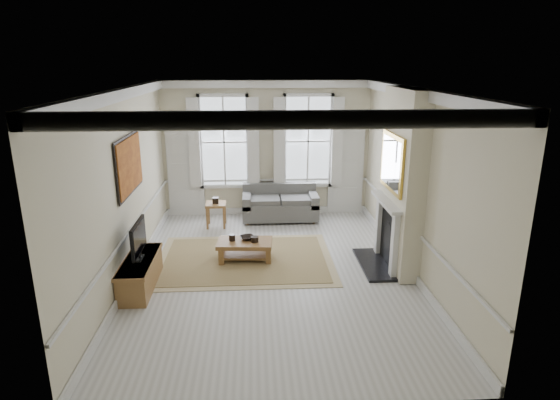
{
  "coord_description": "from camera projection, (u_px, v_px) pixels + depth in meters",
  "views": [
    {
      "loc": [
        -0.32,
        -8.08,
        3.86
      ],
      "look_at": [
        0.18,
        0.6,
        1.25
      ],
      "focal_mm": 30.0,
      "sensor_mm": 36.0,
      "label": 1
    }
  ],
  "objects": [
    {
      "name": "door_right",
      "position": [
        346.0,
        170.0,
        12.04
      ],
      "size": [
        0.9,
        0.08,
        2.3
      ],
      "primitive_type": "cube",
      "color": "silver",
      "rests_on": "floor"
    },
    {
      "name": "ceiling",
      "position": [
        272.0,
        88.0,
        7.88
      ],
      "size": [
        7.2,
        7.2,
        0.0
      ],
      "primitive_type": "plane",
      "rotation": [
        3.14,
        0.0,
        0.0
      ],
      "color": "white",
      "rests_on": "back_wall"
    },
    {
      "name": "chimney_breast",
      "position": [
        402.0,
        181.0,
        8.69
      ],
      "size": [
        0.35,
        1.7,
        3.38
      ],
      "primitive_type": "cube",
      "color": "beige",
      "rests_on": "floor"
    },
    {
      "name": "fireplace",
      "position": [
        386.0,
        230.0,
        8.96
      ],
      "size": [
        0.21,
        1.45,
        1.33
      ],
      "color": "silver",
      "rests_on": "floor"
    },
    {
      "name": "left_wall",
      "position": [
        125.0,
        188.0,
        8.22
      ],
      "size": [
        0.0,
        7.2,
        7.2
      ],
      "primitive_type": "plane",
      "rotation": [
        1.57,
        0.0,
        1.57
      ],
      "color": "beige",
      "rests_on": "floor"
    },
    {
      "name": "bowl",
      "position": [
        247.0,
        238.0,
        9.38
      ],
      "size": [
        0.36,
        0.36,
        0.07
      ],
      "primitive_type": "imported",
      "rotation": [
        0.0,
        0.0,
        0.37
      ],
      "color": "black",
      "rests_on": "coffee_table"
    },
    {
      "name": "coffee_table",
      "position": [
        245.0,
        245.0,
        9.31
      ],
      "size": [
        1.12,
        0.71,
        0.4
      ],
      "rotation": [
        0.0,
        0.0,
        -0.07
      ],
      "color": "brown",
      "rests_on": "rug"
    },
    {
      "name": "floor",
      "position": [
        273.0,
        272.0,
        8.86
      ],
      "size": [
        7.2,
        7.2,
        0.0
      ],
      "primitive_type": "plane",
      "color": "#B7B5AD",
      "rests_on": "ground"
    },
    {
      "name": "tv",
      "position": [
        138.0,
        238.0,
        8.01
      ],
      "size": [
        0.08,
        0.9,
        0.68
      ],
      "color": "black",
      "rests_on": "tv_stand"
    },
    {
      "name": "hearth",
      "position": [
        374.0,
        264.0,
        9.15
      ],
      "size": [
        0.55,
        1.5,
        0.05
      ],
      "primitive_type": "cube",
      "color": "black",
      "rests_on": "floor"
    },
    {
      "name": "painting",
      "position": [
        129.0,
        165.0,
        8.41
      ],
      "size": [
        0.05,
        1.66,
        1.06
      ],
      "primitive_type": "cube",
      "color": "#BF6A20",
      "rests_on": "left_wall"
    },
    {
      "name": "rug",
      "position": [
        245.0,
        259.0,
        9.4
      ],
      "size": [
        3.5,
        2.6,
        0.02
      ],
      "primitive_type": "cube",
      "color": "olive",
      "rests_on": "floor"
    },
    {
      "name": "back_wall",
      "position": [
        266.0,
        149.0,
        11.81
      ],
      "size": [
        5.2,
        0.0,
        5.2
      ],
      "primitive_type": "plane",
      "rotation": [
        1.57,
        0.0,
        0.0
      ],
      "color": "beige",
      "rests_on": "floor"
    },
    {
      "name": "door_left",
      "position": [
        185.0,
        172.0,
        11.82
      ],
      "size": [
        0.9,
        0.08,
        2.3
      ],
      "primitive_type": "cube",
      "color": "silver",
      "rests_on": "floor"
    },
    {
      "name": "sofa",
      "position": [
        280.0,
        205.0,
        11.74
      ],
      "size": [
        1.86,
        0.91,
        0.86
      ],
      "color": "#555553",
      "rests_on": "floor"
    },
    {
      "name": "window_right",
      "position": [
        308.0,
        141.0,
        11.76
      ],
      "size": [
        1.26,
        0.2,
        2.2
      ],
      "primitive_type": null,
      "color": "#B2BCC6",
      "rests_on": "back_wall"
    },
    {
      "name": "right_wall",
      "position": [
        415.0,
        184.0,
        8.51
      ],
      "size": [
        0.0,
        7.2,
        7.2
      ],
      "primitive_type": "plane",
      "rotation": [
        1.57,
        0.0,
        -1.57
      ],
      "color": "beige",
      "rests_on": "floor"
    },
    {
      "name": "ceramic_pot_a",
      "position": [
        232.0,
        237.0,
        9.31
      ],
      "size": [
        0.13,
        0.13,
        0.13
      ],
      "primitive_type": "cylinder",
      "color": "black",
      "rests_on": "coffee_table"
    },
    {
      "name": "side_table",
      "position": [
        216.0,
        208.0,
        11.18
      ],
      "size": [
        0.48,
        0.48,
        0.58
      ],
      "rotation": [
        0.0,
        0.0,
        0.01
      ],
      "color": "brown",
      "rests_on": "floor"
    },
    {
      "name": "mirror",
      "position": [
        392.0,
        163.0,
        8.58
      ],
      "size": [
        0.06,
        1.26,
        1.06
      ],
      "primitive_type": "cube",
      "color": "gold",
      "rests_on": "chimney_breast"
    },
    {
      "name": "window_left",
      "position": [
        224.0,
        142.0,
        11.65
      ],
      "size": [
        1.26,
        0.2,
        2.2
      ],
      "primitive_type": null,
      "color": "#B2BCC6",
      "rests_on": "back_wall"
    },
    {
      "name": "tv_stand",
      "position": [
        140.0,
        273.0,
        8.19
      ],
      "size": [
        0.48,
        1.5,
        0.54
      ],
      "primitive_type": "cube",
      "color": "brown",
      "rests_on": "floor"
    },
    {
      "name": "ceramic_pot_b",
      "position": [
        255.0,
        239.0,
        9.24
      ],
      "size": [
        0.15,
        0.15,
        0.11
      ],
      "primitive_type": "cylinder",
      "color": "black",
      "rests_on": "coffee_table"
    }
  ]
}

